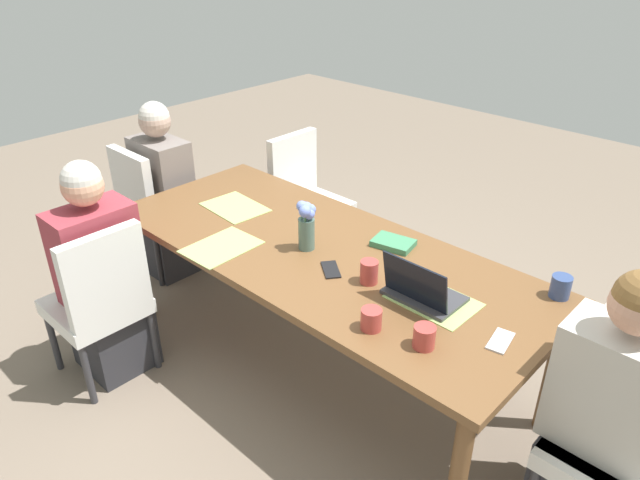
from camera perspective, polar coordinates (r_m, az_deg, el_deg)
The scene contains 21 objects.
ground_plane at distance 3.33m, azimuth -0.00°, elevation -11.92°, with size 10.00×10.00×0.00m, color #756656.
dining_table at distance 2.94m, azimuth -0.00°, elevation -2.01°, with size 2.35×0.97×0.73m.
chair_head_left_left_near at distance 4.07m, azimuth -16.13°, elevation 3.33°, with size 0.44×0.44×0.90m.
person_head_left_left_near at distance 4.05m, azimuth -14.84°, elevation 3.78°, with size 0.40×0.36×1.19m.
chair_head_right_left_mid at distance 2.56m, azimuth 27.57°, elevation -16.10°, with size 0.44×0.44×0.90m.
person_head_right_left_mid at distance 2.49m, azimuth 25.82°, elevation -16.12°, with size 0.40×0.36×1.19m.
chair_near_left_far at distance 3.16m, azimuth -20.68°, elevation -5.27°, with size 0.44×0.44×0.90m.
person_near_left_far at distance 3.22m, azimuth -20.46°, elevation -3.93°, with size 0.36×0.40×1.19m.
chair_far_right_near at distance 4.09m, azimuth -1.50°, elevation 4.58°, with size 0.44×0.44×0.90m.
flower_vase at distance 2.84m, azimuth -1.33°, elevation 1.69°, with size 0.09×0.10×0.26m.
placemat_head_left_left_near at distance 3.37m, azimuth -8.30°, elevation 3.20°, with size 0.36×0.26×0.00m, color #9EBC66.
placemat_head_right_left_mid at distance 2.57m, azimuth 11.03°, elevation -5.83°, with size 0.36×0.26×0.00m, color #9EBC66.
placemat_near_left_far at distance 2.96m, azimuth -9.60°, elevation -0.66°, with size 0.36×0.26×0.00m, color #9EBC66.
laptop_head_right_left_mid at distance 2.54m, azimuth 9.93°, elevation -4.93°, with size 0.32×0.22×0.21m.
coffee_mug_near_left at distance 2.63m, azimuth 4.82°, elevation -3.12°, with size 0.08×0.08×0.11m, color #AD3D38.
coffee_mug_near_right at distance 2.72m, azimuth 22.46°, elevation -4.25°, with size 0.09×0.09×0.10m, color #33477A.
coffee_mug_centre_left at distance 2.28m, azimuth 10.15°, elevation -9.31°, with size 0.09×0.09×0.09m, color #AD3D38.
coffee_mug_centre_right at distance 2.35m, azimuth 5.03°, elevation -7.72°, with size 0.09×0.09×0.09m, color #AD3D38.
book_red_cover at distance 2.95m, azimuth 7.17°, elevation -0.29°, with size 0.20×0.14×0.03m, color #3D7F56.
phone_black at distance 2.73m, azimuth 1.06°, elevation -2.91°, with size 0.15×0.07×0.01m, color black.
phone_silver at distance 2.40m, azimuth 17.23°, elevation -9.40°, with size 0.15×0.07×0.01m, color silver.
Camera 1 is at (1.74, -1.83, 2.17)m, focal length 32.73 mm.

